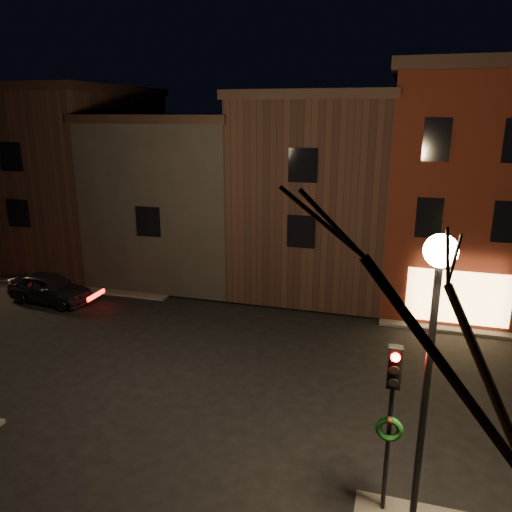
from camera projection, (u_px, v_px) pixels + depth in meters
The scene contains 9 objects.
ground at pixel (227, 365), 17.67m from camera, with size 120.00×120.00×0.00m, color black.
sidewalk_far_left at pixel (80, 219), 41.47m from camera, with size 30.00×30.00×0.12m, color #2D2B28.
corner_building at pixel (459, 185), 22.75m from camera, with size 6.50×8.50×10.50m.
row_building_a at pixel (321, 189), 25.60m from camera, with size 7.30×10.30×9.40m.
row_building_b at pixel (191, 192), 27.69m from camera, with size 7.80×10.30×8.40m.
row_building_c at pixel (77, 174), 29.43m from camera, with size 7.30×10.30×9.90m.
street_lamp_near at pixel (435, 310), 9.03m from camera, with size 0.60×0.60×6.48m.
traffic_signal at pixel (391, 405), 10.30m from camera, with size 0.58×0.38×4.05m.
parked_car_a at pixel (50, 288), 23.34m from camera, with size 1.67×4.14×1.41m, color black.
Camera 1 is at (5.44, -14.97, 8.64)m, focal length 35.00 mm.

